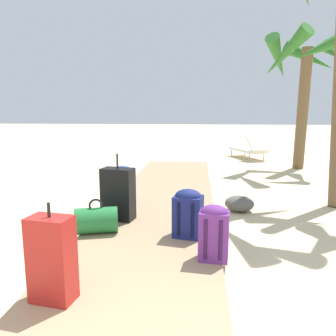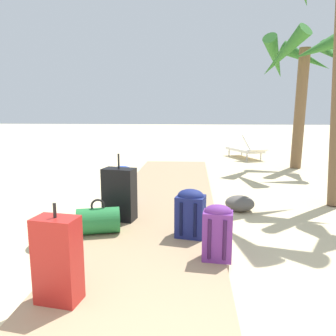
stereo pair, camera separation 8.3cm
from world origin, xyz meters
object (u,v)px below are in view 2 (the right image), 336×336
object	(u,v)px
palm_tree_far_right	(300,66)
backpack_blue	(123,183)
suitcase_black	(119,194)
lounge_chair	(247,148)
backpack_purple	(218,231)
duffel_bag_green	(98,220)
backpack_navy	(190,212)
suitcase_red	(58,260)

from	to	relation	value
palm_tree_far_right	backpack_blue	bearing A→B (deg)	-134.80
suitcase_black	lounge_chair	distance (m)	6.87
backpack_blue	backpack_purple	xyz separation A→B (m)	(1.34, -1.98, -0.01)
suitcase_black	backpack_purple	world-z (taller)	suitcase_black
palm_tree_far_right	lounge_chair	bearing A→B (deg)	118.30
suitcase_black	backpack_blue	bearing A→B (deg)	99.33
duffel_bag_green	lounge_chair	distance (m)	7.39
backpack_navy	suitcase_red	world-z (taller)	suitcase_red
duffel_bag_green	suitcase_red	distance (m)	1.43
backpack_blue	lounge_chair	xyz separation A→B (m)	(2.77, 5.48, -0.05)
suitcase_black	lounge_chair	size ratio (longest dim) A/B	0.53
backpack_navy	palm_tree_far_right	distance (m)	6.17
duffel_bag_green	suitcase_red	bearing A→B (deg)	-85.89
backpack_navy	backpack_blue	size ratio (longest dim) A/B	0.97
backpack_blue	suitcase_black	bearing A→B (deg)	-80.67
duffel_bag_green	backpack_blue	xyz separation A→B (m)	(0.00, 1.37, 0.15)
suitcase_black	lounge_chair	bearing A→B (deg)	67.51
backpack_purple	lounge_chair	size ratio (longest dim) A/B	0.33
duffel_bag_green	palm_tree_far_right	world-z (taller)	palm_tree_far_right
suitcase_black	suitcase_red	world-z (taller)	suitcase_black
suitcase_black	backpack_blue	xyz separation A→B (m)	(-0.14, 0.87, -0.04)
duffel_bag_green	backpack_blue	distance (m)	1.38
backpack_blue	palm_tree_far_right	bearing A→B (deg)	45.20
palm_tree_far_right	lounge_chair	distance (m)	2.99
duffel_bag_green	backpack_purple	xyz separation A→B (m)	(1.34, -0.61, 0.13)
suitcase_black	lounge_chair	xyz separation A→B (m)	(2.63, 6.35, -0.10)
backpack_navy	suitcase_black	world-z (taller)	suitcase_black
backpack_blue	lounge_chair	world-z (taller)	lounge_chair
lounge_chair	palm_tree_far_right	bearing A→B (deg)	-61.70
duffel_bag_green	suitcase_black	bearing A→B (deg)	73.96
backpack_purple	palm_tree_far_right	bearing A→B (deg)	67.48
backpack_blue	palm_tree_far_right	size ratio (longest dim) A/B	0.17
duffel_bag_green	backpack_blue	size ratio (longest dim) A/B	0.97
backpack_navy	duffel_bag_green	bearing A→B (deg)	179.00
backpack_purple	backpack_blue	bearing A→B (deg)	124.12
suitcase_red	backpack_purple	world-z (taller)	suitcase_red
duffel_bag_green	suitcase_black	xyz separation A→B (m)	(0.14, 0.50, 0.19)
backpack_blue	duffel_bag_green	bearing A→B (deg)	-90.09
backpack_navy	backpack_purple	world-z (taller)	backpack_navy
suitcase_red	lounge_chair	bearing A→B (deg)	72.09
duffel_bag_green	lounge_chair	size ratio (longest dim) A/B	0.33
backpack_navy	duffel_bag_green	xyz separation A→B (m)	(-1.08, 0.02, -0.14)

